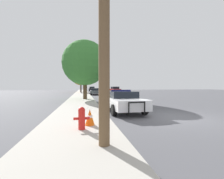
% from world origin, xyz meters
% --- Properties ---
extents(ground_plane, '(110.00, 110.00, 0.00)m').
position_xyz_m(ground_plane, '(0.00, 0.00, 0.00)').
color(ground_plane, '#4F4F54').
extents(sidewalk_left, '(3.00, 110.00, 0.13)m').
position_xyz_m(sidewalk_left, '(-5.10, 0.00, 0.07)').
color(sidewalk_left, '#ADA89E').
rests_on(sidewalk_left, ground_plane).
extents(police_car, '(2.21, 5.14, 1.41)m').
position_xyz_m(police_car, '(-2.30, 2.61, 0.72)').
color(police_car, white).
rests_on(police_car, ground_plane).
extents(fire_hydrant, '(0.57, 0.25, 0.80)m').
position_xyz_m(fire_hydrant, '(-4.91, -1.74, 0.56)').
color(fire_hydrant, red).
rests_on(fire_hydrant, sidewalk_left).
extents(traffic_light, '(3.70, 0.35, 4.85)m').
position_xyz_m(traffic_light, '(-3.73, 24.84, 3.57)').
color(traffic_light, '#424247').
rests_on(traffic_light, sidewalk_left).
extents(car_background_oncoming, '(2.14, 4.15, 1.51)m').
position_xyz_m(car_background_oncoming, '(2.49, 26.82, 0.80)').
color(car_background_oncoming, maroon).
rests_on(car_background_oncoming, ground_plane).
extents(car_background_distant, '(1.98, 4.30, 1.45)m').
position_xyz_m(car_background_distant, '(-2.03, 41.22, 0.78)').
color(car_background_distant, black).
rests_on(car_background_distant, ground_plane).
extents(car_background_midblock, '(2.28, 4.42, 1.25)m').
position_xyz_m(car_background_midblock, '(-2.43, 21.11, 0.68)').
color(car_background_midblock, '#474C51').
rests_on(car_background_midblock, ground_plane).
extents(box_truck, '(2.66, 7.26, 2.98)m').
position_xyz_m(box_truck, '(1.84, 43.33, 1.59)').
color(box_truck, slate).
rests_on(box_truck, ground_plane).
extents(tree_sidewalk_far, '(4.82, 4.82, 6.55)m').
position_xyz_m(tree_sidewalk_far, '(-5.36, 30.72, 4.25)').
color(tree_sidewalk_far, brown).
rests_on(tree_sidewalk_far, sidewalk_left).
extents(tree_sidewalk_near, '(5.27, 5.27, 6.88)m').
position_xyz_m(tree_sidewalk_near, '(-4.61, 10.73, 4.37)').
color(tree_sidewalk_near, '#4C3823').
rests_on(tree_sidewalk_near, sidewalk_left).
extents(traffic_cone, '(0.38, 0.38, 0.63)m').
position_xyz_m(traffic_cone, '(-4.60, -1.21, 0.45)').
color(traffic_cone, orange).
rests_on(traffic_cone, sidewalk_left).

